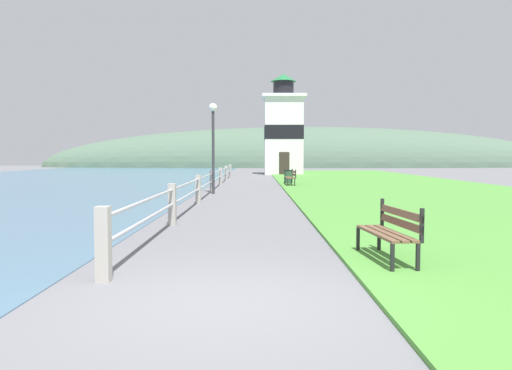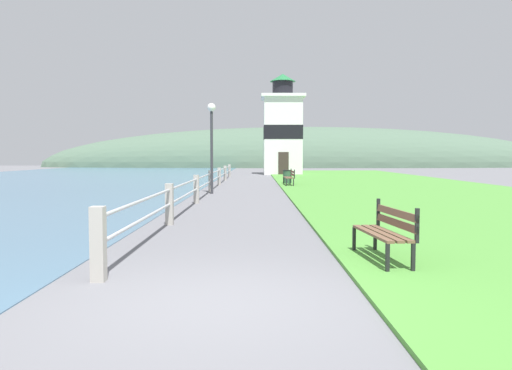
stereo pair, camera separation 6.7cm
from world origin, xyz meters
The scene contains 9 objects.
ground_plane centered at (0.00, 0.00, 0.00)m, with size 160.00×160.00×0.00m, color slate.
grass_verge centered at (7.74, 19.78, 0.03)m, with size 12.00×59.33×0.06m.
seawall_railing centered at (-1.64, 17.31, 0.59)m, with size 0.18×32.80×1.00m.
park_bench_near centered at (2.48, 2.14, 0.54)m, with size 0.63×1.67×0.94m.
park_bench_midway centered at (2.34, 22.05, 0.54)m, with size 0.52×2.00×0.94m.
lighthouse centered at (2.83, 39.40, 3.94)m, with size 3.85×3.85×8.98m.
trash_bin centered at (2.29, 23.80, 0.42)m, with size 0.54×0.54×0.84m.
lamp_post centered at (-1.49, 16.33, 2.74)m, with size 0.36×0.36×3.96m.
distant_hillside centered at (8.00, 69.55, 0.00)m, with size 80.00×16.00×12.00m.
Camera 2 is at (0.45, -5.54, 1.67)m, focal length 35.00 mm.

